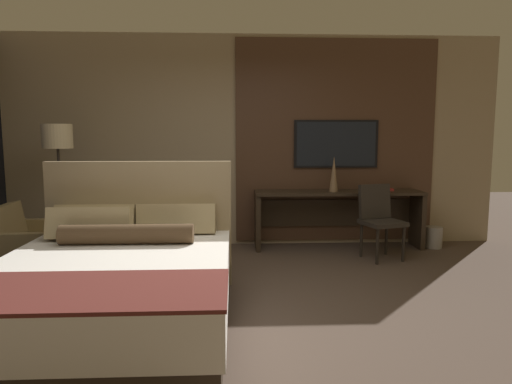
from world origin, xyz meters
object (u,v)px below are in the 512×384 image
at_px(armchair_by_window, 38,251).
at_px(waste_bin, 434,237).
at_px(floor_lamp, 58,147).
at_px(vase_tall, 334,174).
at_px(bed, 115,284).
at_px(desk_chair, 379,214).
at_px(tv, 336,144).
at_px(desk, 338,208).
at_px(book, 384,189).

xyz_separation_m(armchair_by_window, waste_bin, (4.74, 0.94, -0.11)).
height_order(floor_lamp, vase_tall, floor_lamp).
height_order(bed, desk_chair, bed).
bearing_deg(desk_chair, waste_bin, 10.31).
bearing_deg(vase_tall, waste_bin, -1.60).
distance_m(desk_chair, waste_bin, 1.07).
bearing_deg(armchair_by_window, desk_chair, -87.07).
bearing_deg(tv, floor_lamp, -168.65).
bearing_deg(bed, tv, 48.83).
height_order(bed, desk, bed).
bearing_deg(vase_tall, armchair_by_window, -164.00).
xyz_separation_m(vase_tall, waste_bin, (1.35, -0.04, -0.84)).
distance_m(tv, armchair_by_window, 3.85).
xyz_separation_m(bed, tv, (2.30, 2.63, 1.03)).
xyz_separation_m(desk, vase_tall, (-0.08, -0.07, 0.46)).
xyz_separation_m(vase_tall, book, (0.69, 0.07, -0.21)).
relative_size(desk, vase_tall, 4.78).
bearing_deg(armchair_by_window, floor_lamp, -10.72).
xyz_separation_m(desk_chair, waste_bin, (0.89, 0.45, -0.39)).
height_order(bed, waste_bin, bed).
height_order(bed, vase_tall, bed).
bearing_deg(armchair_by_window, desk, -77.60).
bearing_deg(vase_tall, bed, -133.10).
height_order(armchair_by_window, floor_lamp, floor_lamp).
distance_m(desk, armchair_by_window, 3.63).
distance_m(desk, book, 0.66).
height_order(tv, waste_bin, tv).
height_order(bed, tv, tv).
bearing_deg(book, tv, 162.86).
height_order(vase_tall, book, vase_tall).
height_order(desk_chair, vase_tall, vase_tall).
distance_m(bed, tv, 3.64).
distance_m(tv, floor_lamp, 3.48).
relative_size(desk_chair, armchair_by_window, 0.96).
bearing_deg(desk_chair, desk, 107.90).
bearing_deg(desk, waste_bin, -4.80).
distance_m(desk, floor_lamp, 3.54).
height_order(desk, book, book).
xyz_separation_m(armchair_by_window, vase_tall, (3.39, 0.97, 0.73)).
distance_m(bed, floor_lamp, 2.46).
xyz_separation_m(bed, armchair_by_window, (-1.17, 1.40, -0.08)).
relative_size(bed, book, 9.74).
bearing_deg(desk, floor_lamp, -171.68).
distance_m(armchair_by_window, waste_bin, 4.83).
relative_size(desk_chair, waste_bin, 3.18).
bearing_deg(book, armchair_by_window, -165.72).
bearing_deg(tv, waste_bin, -12.97).
bearing_deg(armchair_by_window, waste_bin, -83.15).
bearing_deg(desk, book, -0.27).
bearing_deg(desk, bed, -133.26).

